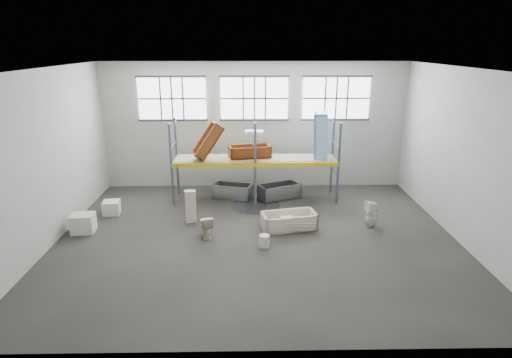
{
  "coord_description": "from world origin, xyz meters",
  "views": [
    {
      "loc": [
        -0.25,
        -11.78,
        5.64
      ],
      "look_at": [
        0.0,
        1.5,
        1.4
      ],
      "focal_mm": 29.86,
      "sensor_mm": 36.0,
      "label": 1
    }
  ],
  "objects_px": {
    "carton_near": "(83,223)",
    "cistern_tall": "(191,206)",
    "steel_tub_left": "(233,191)",
    "bathtub_beige": "(289,221)",
    "bucket": "(264,241)",
    "steel_tub_right": "(279,191)",
    "toilet_beige": "(206,226)",
    "rust_tub_flat": "(250,151)",
    "blue_tub_upright": "(321,136)",
    "toilet_white": "(372,214)"
  },
  "relations": [
    {
      "from": "rust_tub_flat",
      "to": "bucket",
      "type": "bearing_deg",
      "value": -84.48
    },
    {
      "from": "blue_tub_upright",
      "to": "carton_near",
      "type": "bearing_deg",
      "value": -158.97
    },
    {
      "from": "toilet_white",
      "to": "cistern_tall",
      "type": "bearing_deg",
      "value": -111.91
    },
    {
      "from": "toilet_beige",
      "to": "carton_near",
      "type": "relative_size",
      "value": 1.0
    },
    {
      "from": "toilet_white",
      "to": "bucket",
      "type": "bearing_deg",
      "value": -85.96
    },
    {
      "from": "toilet_beige",
      "to": "rust_tub_flat",
      "type": "height_order",
      "value": "rust_tub_flat"
    },
    {
      "from": "rust_tub_flat",
      "to": "carton_near",
      "type": "relative_size",
      "value": 2.22
    },
    {
      "from": "blue_tub_upright",
      "to": "bucket",
      "type": "bearing_deg",
      "value": -118.34
    },
    {
      "from": "steel_tub_right",
      "to": "carton_near",
      "type": "height_order",
      "value": "carton_near"
    },
    {
      "from": "rust_tub_flat",
      "to": "cistern_tall",
      "type": "bearing_deg",
      "value": -130.0
    },
    {
      "from": "toilet_beige",
      "to": "rust_tub_flat",
      "type": "bearing_deg",
      "value": -125.55
    },
    {
      "from": "toilet_white",
      "to": "bucket",
      "type": "relative_size",
      "value": 2.46
    },
    {
      "from": "bathtub_beige",
      "to": "toilet_white",
      "type": "xyz_separation_m",
      "value": [
        2.66,
        0.09,
        0.18
      ]
    },
    {
      "from": "steel_tub_left",
      "to": "blue_tub_upright",
      "type": "bearing_deg",
      "value": -0.33
    },
    {
      "from": "toilet_white",
      "to": "blue_tub_upright",
      "type": "bearing_deg",
      "value": -172.84
    },
    {
      "from": "steel_tub_right",
      "to": "carton_near",
      "type": "bearing_deg",
      "value": -155.11
    },
    {
      "from": "rust_tub_flat",
      "to": "bathtub_beige",
      "type": "bearing_deg",
      "value": -66.74
    },
    {
      "from": "rust_tub_flat",
      "to": "toilet_white",
      "type": "bearing_deg",
      "value": -35.52
    },
    {
      "from": "carton_near",
      "to": "cistern_tall",
      "type": "bearing_deg",
      "value": 12.31
    },
    {
      "from": "toilet_white",
      "to": "steel_tub_left",
      "type": "distance_m",
      "value": 5.34
    },
    {
      "from": "steel_tub_right",
      "to": "blue_tub_upright",
      "type": "relative_size",
      "value": 0.89
    },
    {
      "from": "rust_tub_flat",
      "to": "toilet_beige",
      "type": "bearing_deg",
      "value": -111.74
    },
    {
      "from": "rust_tub_flat",
      "to": "carton_near",
      "type": "bearing_deg",
      "value": -149.82
    },
    {
      "from": "cistern_tall",
      "to": "steel_tub_left",
      "type": "height_order",
      "value": "cistern_tall"
    },
    {
      "from": "cistern_tall",
      "to": "toilet_beige",
      "type": "bearing_deg",
      "value": -70.7
    },
    {
      "from": "cistern_tall",
      "to": "carton_near",
      "type": "distance_m",
      "value": 3.36
    },
    {
      "from": "toilet_beige",
      "to": "rust_tub_flat",
      "type": "distance_m",
      "value": 3.96
    },
    {
      "from": "cistern_tall",
      "to": "bucket",
      "type": "relative_size",
      "value": 3.12
    },
    {
      "from": "carton_near",
      "to": "blue_tub_upright",
      "type": "bearing_deg",
      "value": 21.03
    },
    {
      "from": "bathtub_beige",
      "to": "carton_near",
      "type": "xyz_separation_m",
      "value": [
        -6.45,
        -0.17,
        0.04
      ]
    },
    {
      "from": "toilet_beige",
      "to": "cistern_tall",
      "type": "height_order",
      "value": "cistern_tall"
    },
    {
      "from": "steel_tub_right",
      "to": "rust_tub_flat",
      "type": "distance_m",
      "value": 1.9
    },
    {
      "from": "cistern_tall",
      "to": "bucket",
      "type": "height_order",
      "value": "cistern_tall"
    },
    {
      "from": "steel_tub_left",
      "to": "carton_near",
      "type": "relative_size",
      "value": 2.15
    },
    {
      "from": "steel_tub_right",
      "to": "blue_tub_upright",
      "type": "bearing_deg",
      "value": 3.02
    },
    {
      "from": "bathtub_beige",
      "to": "bucket",
      "type": "bearing_deg",
      "value": -134.5
    },
    {
      "from": "bathtub_beige",
      "to": "steel_tub_right",
      "type": "xyz_separation_m",
      "value": [
        -0.12,
        2.77,
        0.03
      ]
    },
    {
      "from": "toilet_beige",
      "to": "blue_tub_upright",
      "type": "distance_m",
      "value": 5.63
    },
    {
      "from": "carton_near",
      "to": "toilet_beige",
      "type": "bearing_deg",
      "value": -5.48
    },
    {
      "from": "blue_tub_upright",
      "to": "bucket",
      "type": "distance_m",
      "value": 5.2
    },
    {
      "from": "toilet_white",
      "to": "steel_tub_right",
      "type": "relative_size",
      "value": 0.57
    },
    {
      "from": "cistern_tall",
      "to": "bathtub_beige",
      "type": "bearing_deg",
      "value": -19.01
    },
    {
      "from": "steel_tub_left",
      "to": "bucket",
      "type": "xyz_separation_m",
      "value": [
        1.05,
        -4.16,
        -0.09
      ]
    },
    {
      "from": "toilet_white",
      "to": "carton_near",
      "type": "xyz_separation_m",
      "value": [
        -9.12,
        -0.25,
        -0.14
      ]
    },
    {
      "from": "steel_tub_right",
      "to": "rust_tub_flat",
      "type": "height_order",
      "value": "rust_tub_flat"
    },
    {
      "from": "bathtub_beige",
      "to": "bucket",
      "type": "distance_m",
      "value": 1.53
    },
    {
      "from": "rust_tub_flat",
      "to": "blue_tub_upright",
      "type": "xyz_separation_m",
      "value": [
        2.63,
        -0.02,
        0.57
      ]
    },
    {
      "from": "steel_tub_right",
      "to": "bucket",
      "type": "xyz_separation_m",
      "value": [
        -0.71,
        -4.06,
        -0.1
      ]
    },
    {
      "from": "blue_tub_upright",
      "to": "bucket",
      "type": "relative_size",
      "value": 4.87
    },
    {
      "from": "carton_near",
      "to": "steel_tub_right",
      "type": "bearing_deg",
      "value": 24.89
    }
  ]
}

